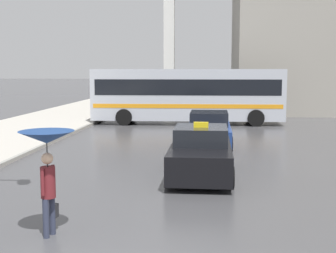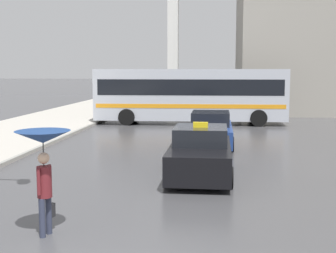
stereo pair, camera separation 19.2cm
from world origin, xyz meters
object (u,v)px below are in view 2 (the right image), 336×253
at_px(sedan_red, 210,130).
at_px(monument_cross, 173,4).
at_px(taxi, 200,154).
at_px(city_bus, 190,93).
at_px(pedestrian_with_umbrella, 43,150).

xyz_separation_m(sedan_red, monument_cross, (-3.69, 21.18, 8.14)).
bearing_deg(taxi, monument_cross, -82.63).
bearing_deg(city_bus, taxi, 2.95).
relative_size(pedestrian_with_umbrella, monument_cross, 0.13).
height_order(sedan_red, city_bus, city_bus).
relative_size(taxi, sedan_red, 0.94).
relative_size(sedan_red, city_bus, 0.40).
bearing_deg(pedestrian_with_umbrella, city_bus, 8.68).
height_order(taxi, city_bus, city_bus).
height_order(taxi, monument_cross, monument_cross).
relative_size(city_bus, monument_cross, 0.73).
xyz_separation_m(taxi, sedan_red, (0.19, 5.86, -0.04)).
height_order(city_bus, pedestrian_with_umbrella, city_bus).
bearing_deg(city_bus, monument_cross, -171.82).
relative_size(city_bus, pedestrian_with_umbrella, 5.45).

